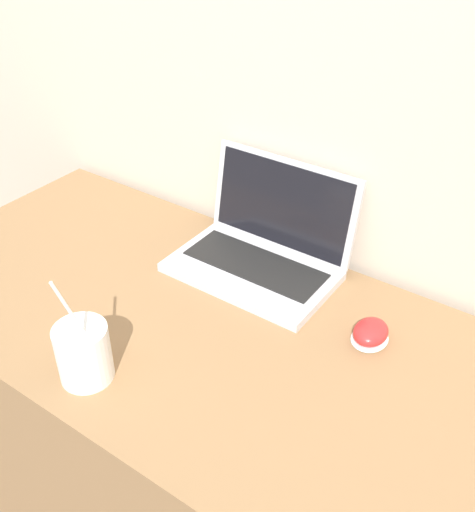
# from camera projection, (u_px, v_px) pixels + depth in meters

# --- Properties ---
(wall_back) EXTENTS (7.00, 0.04, 2.50)m
(wall_back) POSITION_uv_depth(u_px,v_px,m) (309.00, 36.00, 1.18)
(wall_back) COLOR beige
(wall_back) RESTS_ON ground_plane
(desk) EXTENTS (1.44, 0.67, 0.77)m
(desk) POSITION_uv_depth(u_px,v_px,m) (207.00, 444.00, 1.43)
(desk) COLOR #936D47
(desk) RESTS_ON ground_plane
(laptop) EXTENTS (0.36, 0.26, 0.23)m
(laptop) POSITION_uv_depth(u_px,v_px,m) (263.00, 247.00, 1.34)
(laptop) COLOR silver
(laptop) RESTS_ON desk
(drink_cup) EXTENTS (0.10, 0.10, 0.23)m
(drink_cup) POSITION_uv_depth(u_px,v_px,m) (84.00, 352.00, 1.05)
(drink_cup) COLOR white
(drink_cup) RESTS_ON desk
(computer_mouse) EXTENTS (0.07, 0.09, 0.04)m
(computer_mouse) POSITION_uv_depth(u_px,v_px,m) (371.00, 333.00, 1.15)
(computer_mouse) COLOR white
(computer_mouse) RESTS_ON desk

